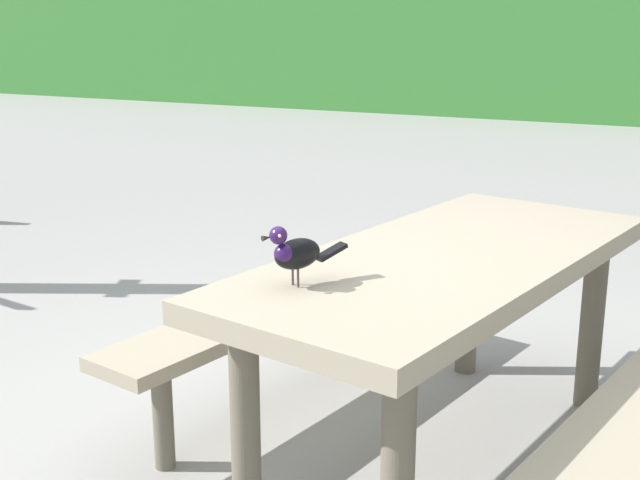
# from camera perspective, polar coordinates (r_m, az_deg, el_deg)

# --- Properties ---
(ground_plane) EXTENTS (60.00, 60.00, 0.00)m
(ground_plane) POSITION_cam_1_polar(r_m,az_deg,el_deg) (2.98, 0.67, -15.03)
(ground_plane) COLOR gray
(picnic_table_foreground) EXTENTS (2.00, 2.02, 0.74)m
(picnic_table_foreground) POSITION_cam_1_polar(r_m,az_deg,el_deg) (2.84, 8.45, -4.41)
(picnic_table_foreground) COLOR gray
(picnic_table_foreground) RESTS_ON ground
(bird_grackle) EXTENTS (0.17, 0.26, 0.18)m
(bird_grackle) POSITION_cam_1_polar(r_m,az_deg,el_deg) (2.38, -1.76, -0.82)
(bird_grackle) COLOR black
(bird_grackle) RESTS_ON picnic_table_foreground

